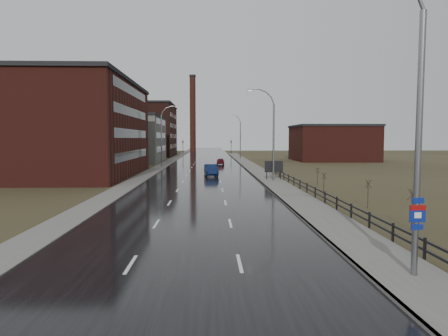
{
  "coord_description": "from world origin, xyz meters",
  "views": [
    {
      "loc": [
        1.07,
        -12.57,
        5.37
      ],
      "look_at": [
        2.15,
        18.98,
        3.0
      ],
      "focal_mm": 32.0,
      "sensor_mm": 36.0,
      "label": 1
    }
  ],
  "objects": [
    {
      "name": "shrub_f",
      "position": [
        13.19,
        31.97,
        1.08
      ],
      "size": [
        0.49,
        0.51,
        2.04
      ],
      "color": "#382D23",
      "rests_on": "ground"
    },
    {
      "name": "shrub_e",
      "position": [
        11.84,
        24.68,
        1.13
      ],
      "size": [
        0.51,
        0.53,
        2.12
      ],
      "color": "#382D23",
      "rests_on": "ground"
    },
    {
      "name": "guardrail",
      "position": [
        10.3,
        18.31,
        0.71
      ],
      "size": [
        0.1,
        53.05,
        1.1
      ],
      "color": "black",
      "rests_on": "ground"
    },
    {
      "name": "traffic_light_left",
      "position": [
        -8.0,
        120.0,
        4.6
      ],
      "size": [
        0.58,
        2.73,
        5.3
      ],
      "color": "black",
      "rests_on": "ground"
    },
    {
      "name": "road",
      "position": [
        0.0,
        60.0,
        0.03
      ],
      "size": [
        14.0,
        300.0,
        0.06
      ],
      "primitive_type": "cube",
      "color": "black",
      "rests_on": "ground"
    },
    {
      "name": "car_near",
      "position": [
        1.16,
        43.5,
        0.81
      ],
      "size": [
        2.13,
        5.05,
        1.62
      ],
      "primitive_type": "imported",
      "rotation": [
        0.0,
        0.0,
        0.09
      ],
      "color": "#0C183C",
      "rests_on": "ground"
    },
    {
      "name": "warehouse_far",
      "position": [
        -22.99,
        108.0,
        7.76
      ],
      "size": [
        26.52,
        24.48,
        15.5
      ],
      "color": "#331611",
      "rests_on": "ground"
    },
    {
      "name": "streetlight_left",
      "position": [
        -7.7,
        62.0,
        5.84
      ],
      "size": [
        3.36,
        0.28,
        11.35
      ],
      "color": "slate",
      "rests_on": "ground"
    },
    {
      "name": "ground",
      "position": [
        0.0,
        0.0,
        0.0
      ],
      "size": [
        320.0,
        320.0,
        0.0
      ],
      "primitive_type": "plane",
      "color": "#2D2819",
      "rests_on": "ground"
    },
    {
      "name": "streetlight_right_mid",
      "position": [
        8.5,
        36.0,
        5.84
      ],
      "size": [
        3.36,
        0.28,
        11.35
      ],
      "color": "slate",
      "rests_on": "ground"
    },
    {
      "name": "warehouse_mid",
      "position": [
        -17.99,
        78.0,
        5.26
      ],
      "size": [
        16.32,
        20.4,
        10.5
      ],
      "color": "slate",
      "rests_on": "ground"
    },
    {
      "name": "shrub_d",
      "position": [
        13.12,
        17.28,
        1.18
      ],
      "size": [
        0.53,
        0.56,
        2.23
      ],
      "color": "#382D23",
      "rests_on": "ground"
    },
    {
      "name": "traffic_light_right",
      "position": [
        8.0,
        120.0,
        4.6
      ],
      "size": [
        0.58,
        2.73,
        5.3
      ],
      "color": "black",
      "rests_on": "ground"
    },
    {
      "name": "building_right",
      "position": [
        30.3,
        82.0,
        4.26
      ],
      "size": [
        18.36,
        16.32,
        8.5
      ],
      "color": "#471914",
      "rests_on": "ground"
    },
    {
      "name": "shrub_c",
      "position": [
        12.77,
        9.93,
        1.31
      ],
      "size": [
        0.58,
        0.61,
        2.47
      ],
      "color": "#382D23",
      "rests_on": "ground"
    },
    {
      "name": "warehouse_near",
      "position": [
        -20.99,
        45.0,
        6.76
      ],
      "size": [
        22.44,
        28.56,
        13.5
      ],
      "color": "#471914",
      "rests_on": "ground"
    },
    {
      "name": "streetlight_right_far",
      "position": [
        8.5,
        90.0,
        5.84
      ],
      "size": [
        3.36,
        0.28,
        11.35
      ],
      "color": "slate",
      "rests_on": "ground"
    },
    {
      "name": "car_far",
      "position": [
        3.11,
        67.51,
        0.67
      ],
      "size": [
        1.68,
        3.95,
        1.33
      ],
      "primitive_type": "imported",
      "rotation": [
        0.0,
        0.0,
        3.11
      ],
      "color": "#550E1A",
      "rests_on": "ground"
    },
    {
      "name": "curb_right",
      "position": [
        7.08,
        35.0,
        0.09
      ],
      "size": [
        0.16,
        180.0,
        0.18
      ],
      "primitive_type": "cube",
      "color": "slate",
      "rests_on": "ground"
    },
    {
      "name": "streetlight_main",
      "position": [
        8.47,
        2.0,
        6.06
      ],
      "size": [
        3.91,
        0.29,
        12.11
      ],
      "color": "slate",
      "rests_on": "ground"
    },
    {
      "name": "sidewalk_right",
      "position": [
        8.6,
        35.0,
        0.09
      ],
      "size": [
        3.2,
        180.0,
        0.18
      ],
      "primitive_type": "cube",
      "color": "#595651",
      "rests_on": "ground"
    },
    {
      "name": "sidewalk_left",
      "position": [
        -8.2,
        60.0,
        0.06
      ],
      "size": [
        2.4,
        260.0,
        0.12
      ],
      "primitive_type": "cube",
      "color": "#595651",
      "rests_on": "ground"
    },
    {
      "name": "billboard",
      "position": [
        9.1,
        37.51,
        1.69
      ],
      "size": [
        2.33,
        0.17,
        2.49
      ],
      "color": "black",
      "rests_on": "ground"
    },
    {
      "name": "smokestack",
      "position": [
        -6.0,
        150.0,
        15.5
      ],
      "size": [
        2.7,
        2.7,
        30.7
      ],
      "color": "#331611",
      "rests_on": "ground"
    }
  ]
}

